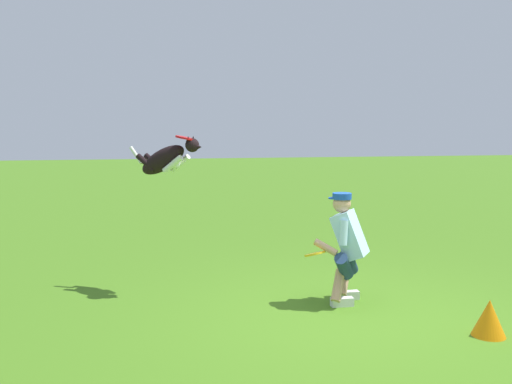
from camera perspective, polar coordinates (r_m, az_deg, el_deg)
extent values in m
plane|color=#45771C|center=(6.27, 9.78, -12.65)|extent=(60.00, 60.00, 0.00)
cube|color=silver|center=(6.95, 9.28, -10.24)|extent=(0.26, 0.10, 0.10)
cylinder|color=tan|center=(6.91, 8.90, -8.70)|extent=(0.26, 0.32, 0.37)
cylinder|color=navy|center=(6.82, 9.39, -6.96)|extent=(0.35, 0.42, 0.37)
cube|color=silver|center=(6.69, 8.68, -10.91)|extent=(0.26, 0.10, 0.10)
cylinder|color=tan|center=(6.65, 8.29, -9.31)|extent=(0.26, 0.32, 0.37)
cylinder|color=navy|center=(6.60, 8.88, -7.43)|extent=(0.35, 0.42, 0.37)
cube|color=#ACD7EF|center=(6.63, 9.44, -4.31)|extent=(0.53, 0.51, 0.58)
cylinder|color=#ACD7EF|center=(6.81, 9.70, -3.50)|extent=(0.15, 0.16, 0.29)
cylinder|color=#ACD7EF|center=(6.43, 8.85, -4.10)|extent=(0.15, 0.16, 0.29)
cylinder|color=tan|center=(6.50, 7.06, -5.57)|extent=(0.28, 0.23, 0.19)
cylinder|color=tan|center=(6.87, 9.39, -4.77)|extent=(0.15, 0.16, 0.27)
sphere|color=tan|center=(6.59, 8.66, -1.18)|extent=(0.21, 0.21, 0.21)
cylinder|color=#1B4AB3|center=(6.58, 8.67, -0.41)|extent=(0.22, 0.22, 0.07)
cylinder|color=#1B4AB3|center=(6.61, 7.83, -0.62)|extent=(0.12, 0.12, 0.02)
ellipsoid|color=black|center=(7.11, -9.38, 3.20)|extent=(0.73, 0.65, 0.53)
ellipsoid|color=white|center=(7.01, -8.15, 2.96)|extent=(0.13, 0.18, 0.15)
sphere|color=black|center=(6.85, -6.46, 4.72)|extent=(0.17, 0.17, 0.17)
cone|color=black|center=(6.80, -5.82, 4.55)|extent=(0.13, 0.13, 0.09)
cone|color=black|center=(6.81, -6.86, 5.34)|extent=(0.06, 0.06, 0.07)
cone|color=black|center=(6.91, -6.35, 5.36)|extent=(0.06, 0.06, 0.07)
cylinder|color=white|center=(6.93, -8.40, 2.81)|extent=(0.27, 0.23, 0.23)
cylinder|color=white|center=(7.06, -7.67, 2.90)|extent=(0.27, 0.23, 0.23)
cylinder|color=black|center=(7.18, -11.04, 2.89)|extent=(0.27, 0.23, 0.23)
cylinder|color=black|center=(7.30, -10.29, 2.97)|extent=(0.27, 0.23, 0.23)
cylinder|color=white|center=(7.37, -12.00, 3.66)|extent=(0.19, 0.16, 0.23)
cylinder|color=red|center=(6.87, -7.19, 5.43)|extent=(0.32, 0.32, 0.08)
cylinder|color=yellow|center=(6.53, 5.98, -6.21)|extent=(0.30, 0.29, 0.13)
cone|color=orange|center=(6.15, 22.47, -11.66)|extent=(0.33, 0.33, 0.37)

